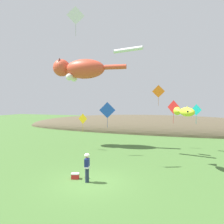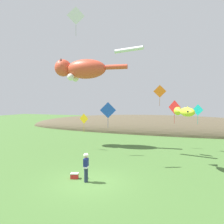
{
  "view_description": "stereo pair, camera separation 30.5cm",
  "coord_description": "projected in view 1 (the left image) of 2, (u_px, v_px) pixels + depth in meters",
  "views": [
    {
      "loc": [
        5.66,
        -11.95,
        4.94
      ],
      "look_at": [
        0.0,
        4.0,
        4.17
      ],
      "focal_mm": 35.0,
      "sensor_mm": 36.0,
      "label": 1
    },
    {
      "loc": [
        5.95,
        -11.84,
        4.94
      ],
      "look_at": [
        0.0,
        4.0,
        4.17
      ],
      "focal_mm": 35.0,
      "sensor_mm": 36.0,
      "label": 2
    }
  ],
  "objects": [
    {
      "name": "distant_hill_ridge",
      "position": [
        155.0,
        130.0,
        38.32
      ],
      "size": [
        51.95,
        13.36,
        5.31
      ],
      "color": "brown",
      "rests_on": "ground"
    },
    {
      "name": "kite_giant_cat",
      "position": [
        80.0,
        69.0,
        24.58
      ],
      "size": [
        8.45,
        2.94,
        2.57
      ],
      "color": "#E04C33"
    },
    {
      "name": "ground_plane",
      "position": [
        90.0,
        183.0,
        13.37
      ],
      "size": [
        120.0,
        120.0,
        0.0
      ],
      "primitive_type": "plane",
      "color": "#477033"
    },
    {
      "name": "festival_attendant",
      "position": [
        87.0,
        167.0,
        13.39
      ],
      "size": [
        0.33,
        0.46,
        1.77
      ],
      "color": "#232D47",
      "rests_on": "ground"
    },
    {
      "name": "kite_fish_windsock",
      "position": [
        185.0,
        112.0,
        16.29
      ],
      "size": [
        1.8,
        2.56,
        0.78
      ],
      "color": "yellow"
    },
    {
      "name": "kite_diamond_red",
      "position": [
        173.0,
        107.0,
        20.61
      ],
      "size": [
        1.15,
        0.64,
        2.2
      ],
      "color": "red"
    },
    {
      "name": "kite_diamond_orange",
      "position": [
        158.0,
        91.0,
        23.65
      ],
      "size": [
        1.38,
        0.05,
        2.28
      ],
      "color": "orange"
    },
    {
      "name": "picnic_cooler",
      "position": [
        75.0,
        176.0,
        14.03
      ],
      "size": [
        0.57,
        0.47,
        0.36
      ],
      "color": "red",
      "rests_on": "ground"
    },
    {
      "name": "kite_diamond_teal",
      "position": [
        196.0,
        110.0,
        22.11
      ],
      "size": [
        1.01,
        0.56,
        2.04
      ],
      "color": "#19BFBF"
    },
    {
      "name": "kite_diamond_gold",
      "position": [
        83.0,
        119.0,
        22.67
      ],
      "size": [
        1.08,
        0.18,
        1.99
      ],
      "color": "yellow"
    },
    {
      "name": "kite_diamond_white",
      "position": [
        76.0,
        16.0,
        17.16
      ],
      "size": [
        1.22,
        0.74,
        2.32
      ],
      "color": "white"
    },
    {
      "name": "kite_diamond_blue",
      "position": [
        107.0,
        110.0,
        20.37
      ],
      "size": [
        1.39,
        0.63,
        2.41
      ],
      "color": "blue"
    },
    {
      "name": "kite_spool",
      "position": [
        87.0,
        177.0,
        14.09
      ],
      "size": [
        0.14,
        0.23,
        0.23
      ],
      "color": "olive",
      "rests_on": "ground"
    },
    {
      "name": "kite_tube_streamer",
      "position": [
        128.0,
        50.0,
        20.5
      ],
      "size": [
        3.02,
        1.02,
        0.44
      ],
      "color": "white"
    }
  ]
}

